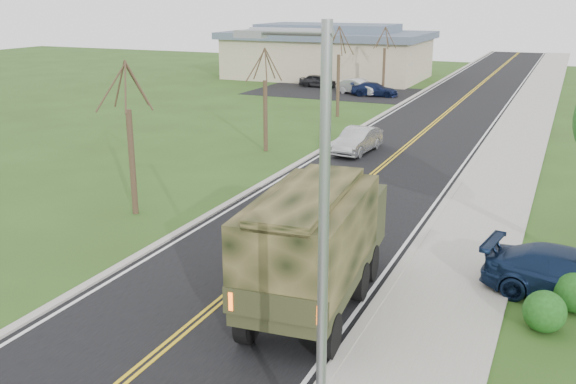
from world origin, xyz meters
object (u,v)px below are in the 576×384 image
Objects in this scene: suv_champagne at (318,188)px; pickup_navy at (575,278)px; military_truck at (316,238)px; sedan_silver at (357,140)px.

pickup_navy is at bearing -23.72° from suv_champagne.
suv_champagne is (-3.38, 8.84, -1.37)m from military_truck.
military_truck is at bearing 125.21° from pickup_navy.
military_truck is 1.45× the size of pickup_navy.
sedan_silver is (-4.74, 18.31, -1.35)m from military_truck.
military_truck is 7.45m from pickup_navy.
suv_champagne is at bearing 105.88° from military_truck.
pickup_navy is at bearing -48.31° from sedan_silver.
military_truck is 9.56m from suv_champagne.
military_truck reaches higher than sedan_silver.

